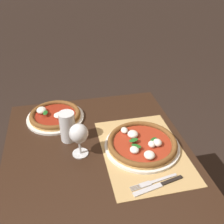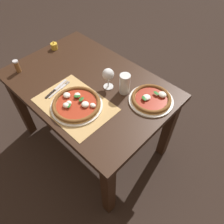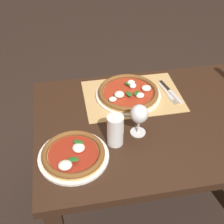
% 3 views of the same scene
% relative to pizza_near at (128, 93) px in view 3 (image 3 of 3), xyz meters
% --- Properties ---
extents(ground_plane, '(24.00, 24.00, 0.00)m').
position_rel_pizza_near_xyz_m(ground_plane, '(-0.12, 0.20, -0.76)').
color(ground_plane, black).
extents(dining_table, '(1.20, 0.82, 0.74)m').
position_rel_pizza_near_xyz_m(dining_table, '(-0.12, 0.20, -0.14)').
color(dining_table, black).
rests_on(dining_table, ground).
extents(paper_placemat, '(0.50, 0.35, 0.00)m').
position_rel_pizza_near_xyz_m(paper_placemat, '(-0.02, 0.00, -0.02)').
color(paper_placemat, tan).
rests_on(paper_placemat, dining_table).
extents(pizza_near, '(0.34, 0.34, 0.05)m').
position_rel_pizza_near_xyz_m(pizza_near, '(0.00, 0.00, 0.00)').
color(pizza_near, silver).
rests_on(pizza_near, paper_placemat).
extents(pizza_far, '(0.30, 0.30, 0.05)m').
position_rel_pizza_near_xyz_m(pizza_far, '(0.32, 0.37, -0.00)').
color(pizza_far, silver).
rests_on(pizza_far, dining_table).
extents(wine_glass, '(0.08, 0.08, 0.16)m').
position_rel_pizza_near_xyz_m(wine_glass, '(0.02, 0.27, 0.08)').
color(wine_glass, silver).
rests_on(wine_glass, dining_table).
extents(pint_glass, '(0.07, 0.07, 0.15)m').
position_rel_pizza_near_xyz_m(pint_glass, '(0.13, 0.32, 0.05)').
color(pint_glass, silver).
rests_on(pint_glass, dining_table).
extents(fork, '(0.05, 0.20, 0.00)m').
position_rel_pizza_near_xyz_m(fork, '(-0.21, 0.02, -0.02)').
color(fork, '#B7B7BC').
rests_on(fork, paper_placemat).
extents(knife, '(0.06, 0.21, 0.01)m').
position_rel_pizza_near_xyz_m(knife, '(-0.23, 0.01, -0.02)').
color(knife, black).
rests_on(knife, paper_placemat).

